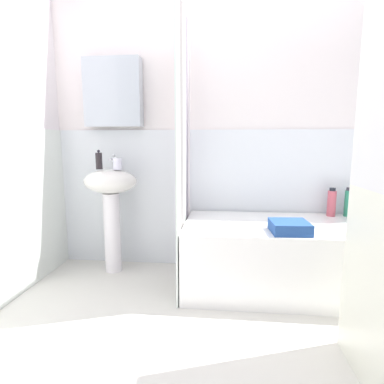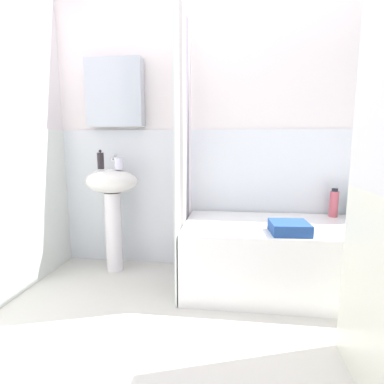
{
  "view_description": "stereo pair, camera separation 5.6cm",
  "coord_description": "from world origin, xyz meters",
  "views": [
    {
      "loc": [
        -0.09,
        -1.38,
        1.08
      ],
      "look_at": [
        -0.31,
        0.81,
        0.73
      ],
      "focal_mm": 28.47,
      "sensor_mm": 36.0,
      "label": 1
    },
    {
      "loc": [
        -0.03,
        -1.37,
        1.08
      ],
      "look_at": [
        -0.31,
        0.81,
        0.73
      ],
      "focal_mm": 28.47,
      "sensor_mm": 36.0,
      "label": 2
    }
  ],
  "objects": [
    {
      "name": "bathtub",
      "position": [
        0.38,
        0.85,
        0.25
      ],
      "size": [
        1.49,
        0.74,
        0.5
      ],
      "primitive_type": "cube",
      "color": "white",
      "rests_on": "ground_plane"
    },
    {
      "name": "lotion_bottle",
      "position": [
        0.79,
        1.13,
        0.61
      ],
      "size": [
        0.07,
        0.07,
        0.23
      ],
      "color": "#C85462",
      "rests_on": "bathtub"
    },
    {
      "name": "soap_dispenser",
      "position": [
        -1.1,
        1.03,
        0.95
      ],
      "size": [
        0.05,
        0.05,
        0.16
      ],
      "color": "#282326",
      "rests_on": "sink"
    },
    {
      "name": "toothbrush_cup",
      "position": [
        -0.94,
        1.0,
        0.92
      ],
      "size": [
        0.07,
        0.07,
        0.09
      ],
      "primitive_type": "cylinder",
      "color": "silver",
      "rests_on": "sink"
    },
    {
      "name": "faucet",
      "position": [
        -1.02,
        1.11,
        0.94
      ],
      "size": [
        0.03,
        0.12,
        0.12
      ],
      "color": "silver",
      "rests_on": "sink"
    },
    {
      "name": "wall_back_tiled",
      "position": [
        -0.06,
        1.26,
        1.14
      ],
      "size": [
        3.6,
        0.18,
        2.4
      ],
      "color": "white",
      "rests_on": "ground_plane"
    },
    {
      "name": "conditioner_bottle",
      "position": [
        1.03,
        1.13,
        0.6
      ],
      "size": [
        0.06,
        0.06,
        0.2
      ],
      "color": "#274995",
      "rests_on": "bathtub"
    },
    {
      "name": "body_wash_bottle",
      "position": [
        0.91,
        1.13,
        0.61
      ],
      "size": [
        0.05,
        0.05,
        0.23
      ],
      "color": "#267E5C",
      "rests_on": "bathtub"
    },
    {
      "name": "shower_curtain",
      "position": [
        -0.38,
        0.85,
        1.0
      ],
      "size": [
        0.01,
        0.74,
        2.0
      ],
      "color": "white",
      "rests_on": "ground_plane"
    },
    {
      "name": "towel_folded",
      "position": [
        0.35,
        0.61,
        0.54
      ],
      "size": [
        0.25,
        0.24,
        0.07
      ],
      "primitive_type": "cube",
      "rotation": [
        0.0,
        0.0,
        0.06
      ],
      "color": "#23488C",
      "rests_on": "bathtub"
    },
    {
      "name": "ground_plane",
      "position": [
        0.0,
        0.0,
        -0.02
      ],
      "size": [
        4.8,
        5.6,
        0.04
      ],
      "primitive_type": "cube",
      "color": "silver"
    },
    {
      "name": "sink",
      "position": [
        -1.02,
        1.03,
        0.64
      ],
      "size": [
        0.44,
        0.34,
        0.87
      ],
      "color": "white",
      "rests_on": "ground_plane"
    }
  ]
}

